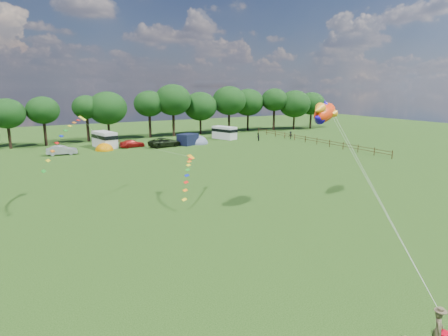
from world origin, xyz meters
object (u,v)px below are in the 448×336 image
car_c (132,144)px  kite_flyer (438,330)px  walker_a (258,137)px  campervan_c (105,139)px  car_d (165,142)px  tent_greyblue (197,143)px  tent_orange (104,150)px  car_b (62,150)px  campervan_d (224,132)px  walker_b (291,135)px  fish_kite (323,113)px

car_c → kite_flyer: (-2.83, -53.65, 0.17)m
kite_flyer → walker_a: size_ratio=1.02×
campervan_c → walker_a: campervan_c is taller
car_c → car_d: (4.90, -2.03, 0.15)m
tent_greyblue → tent_orange: bearing=177.9°
walker_a → car_b: bearing=-43.6°
kite_flyer → walker_a: kite_flyer is taller
car_c → kite_flyer: 53.72m
campervan_c → campervan_d: campervan_c is taller
car_c → car_d: bearing=-120.7°
tent_greyblue → campervan_d: bearing=22.5°
walker_b → car_c: bearing=-11.3°
car_c → tent_greyblue: (11.14, -1.38, -0.58)m
car_d → tent_greyblue: car_d is taller
car_b → walker_b: (39.98, -2.82, 0.04)m
car_c → tent_greyblue: 11.24m
tent_greyblue → fish_kite: fish_kite is taller
car_b → kite_flyer: bearing=-163.7°
car_c → tent_orange: (-4.65, -0.80, -0.58)m
campervan_d → fish_kite: (-12.42, -39.33, 6.45)m
tent_greyblue → walker_b: walker_b is taller
car_d → campervan_d: 13.77m
car_d → walker_a: walker_a is taller
campervan_d → tent_greyblue: (-7.05, -2.92, -1.25)m
kite_flyer → fish_kite: fish_kite is taller
car_d → campervan_c: (-8.88, 4.02, 0.65)m
fish_kite → walker_a: bearing=37.8°
car_b → tent_greyblue: tent_greyblue is taller
car_c → tent_greyblue: bearing=-105.3°
tent_greyblue → car_c: bearing=173.0°
kite_flyer → fish_kite: bearing=31.4°
walker_a → campervan_d: bearing=-94.4°
car_c → walker_a: 22.52m
fish_kite → campervan_d: bearing=46.1°
walker_b → fish_kite: bearing=52.9°
car_c → campervan_c: size_ratio=0.71×
walker_b → car_b: bearing=-5.9°
walker_b → tent_greyblue: bearing=-12.7°
campervan_d → kite_flyer: (-21.02, -55.19, -0.50)m
car_b → walker_a: bearing=-86.0°
tent_greyblue → walker_b: (17.91, -3.45, 0.72)m
kite_flyer → walker_b: bearing=26.7°
car_c → car_d: 5.31m
car_d → kite_flyer: bearing=163.4°
car_d → tent_orange: (-9.55, 1.23, -0.73)m
car_c → walker_b: (29.06, -4.83, 0.14)m
campervan_d → fish_kite: fish_kite is taller
tent_orange → walker_a: size_ratio=2.03×
car_c → car_b: bearing=92.2°
campervan_c → campervan_d: bearing=-103.8°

